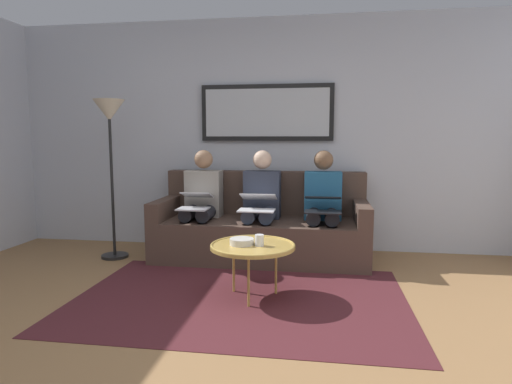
{
  "coord_description": "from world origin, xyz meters",
  "views": [
    {
      "loc": [
        -0.62,
        2.41,
        1.26
      ],
      "look_at": [
        0.0,
        -1.7,
        0.75
      ],
      "focal_mm": 30.57,
      "sensor_mm": 36.0,
      "label": 1
    }
  ],
  "objects_px": {
    "coffee_table": "(253,246)",
    "laptop_silver": "(195,201)",
    "laptop_black": "(323,204)",
    "person_middle": "(261,201)",
    "couch": "(262,228)",
    "bowl": "(242,242)",
    "laptop_white": "(258,203)",
    "cup": "(259,240)",
    "person_right": "(202,200)",
    "standing_lamp": "(110,128)",
    "framed_mirror": "(267,113)",
    "person_left": "(323,203)"
  },
  "relations": [
    {
      "from": "cup",
      "to": "person_right",
      "type": "distance_m",
      "value": 1.42
    },
    {
      "from": "laptop_silver",
      "to": "standing_lamp",
      "type": "xyz_separation_m",
      "value": [
        0.91,
        -0.03,
        0.74
      ]
    },
    {
      "from": "laptop_silver",
      "to": "laptop_black",
      "type": "bearing_deg",
      "value": 179.56
    },
    {
      "from": "bowl",
      "to": "person_left",
      "type": "relative_size",
      "value": 0.17
    },
    {
      "from": "laptop_white",
      "to": "standing_lamp",
      "type": "height_order",
      "value": "standing_lamp"
    },
    {
      "from": "couch",
      "to": "standing_lamp",
      "type": "xyz_separation_m",
      "value": [
        1.55,
        0.27,
        1.06
      ]
    },
    {
      "from": "coffee_table",
      "to": "laptop_silver",
      "type": "height_order",
      "value": "laptop_silver"
    },
    {
      "from": "couch",
      "to": "person_right",
      "type": "relative_size",
      "value": 1.93
    },
    {
      "from": "coffee_table",
      "to": "laptop_black",
      "type": "relative_size",
      "value": 1.86
    },
    {
      "from": "coffee_table",
      "to": "cup",
      "type": "distance_m",
      "value": 0.08
    },
    {
      "from": "couch",
      "to": "person_middle",
      "type": "bearing_deg",
      "value": 90.0
    },
    {
      "from": "couch",
      "to": "person_middle",
      "type": "distance_m",
      "value": 0.31
    },
    {
      "from": "cup",
      "to": "standing_lamp",
      "type": "distance_m",
      "value": 2.15
    },
    {
      "from": "coffee_table",
      "to": "laptop_white",
      "type": "bearing_deg",
      "value": -84.11
    },
    {
      "from": "coffee_table",
      "to": "laptop_silver",
      "type": "distance_m",
      "value": 1.19
    },
    {
      "from": "couch",
      "to": "person_middle",
      "type": "xyz_separation_m",
      "value": [
        0.0,
        0.07,
        0.3
      ]
    },
    {
      "from": "bowl",
      "to": "person_right",
      "type": "xyz_separation_m",
      "value": [
        0.65,
        -1.15,
        0.16
      ]
    },
    {
      "from": "person_middle",
      "to": "person_right",
      "type": "bearing_deg",
      "value": 0.0
    },
    {
      "from": "laptop_black",
      "to": "person_middle",
      "type": "relative_size",
      "value": 0.32
    },
    {
      "from": "person_middle",
      "to": "couch",
      "type": "bearing_deg",
      "value": -90.0
    },
    {
      "from": "cup",
      "to": "person_right",
      "type": "xyz_separation_m",
      "value": [
        0.79,
        -1.17,
        0.14
      ]
    },
    {
      "from": "bowl",
      "to": "person_right",
      "type": "distance_m",
      "value": 1.33
    },
    {
      "from": "laptop_silver",
      "to": "laptop_white",
      "type": "bearing_deg",
      "value": 179.93
    },
    {
      "from": "coffee_table",
      "to": "person_right",
      "type": "bearing_deg",
      "value": -57.41
    },
    {
      "from": "person_right",
      "to": "bowl",
      "type": "bearing_deg",
      "value": 119.32
    },
    {
      "from": "person_left",
      "to": "laptop_silver",
      "type": "relative_size",
      "value": 2.94
    },
    {
      "from": "framed_mirror",
      "to": "laptop_white",
      "type": "distance_m",
      "value": 1.15
    },
    {
      "from": "laptop_black",
      "to": "standing_lamp",
      "type": "bearing_deg",
      "value": -1.17
    },
    {
      "from": "bowl",
      "to": "couch",
      "type": "bearing_deg",
      "value": -89.65
    },
    {
      "from": "couch",
      "to": "laptop_white",
      "type": "bearing_deg",
      "value": 90.0
    },
    {
      "from": "person_middle",
      "to": "coffee_table",
      "type": "bearing_deg",
      "value": 94.7
    },
    {
      "from": "bowl",
      "to": "person_right",
      "type": "bearing_deg",
      "value": -60.68
    },
    {
      "from": "cup",
      "to": "standing_lamp",
      "type": "bearing_deg",
      "value": -29.75
    },
    {
      "from": "couch",
      "to": "laptop_black",
      "type": "xyz_separation_m",
      "value": [
        -0.64,
        0.31,
        0.32
      ]
    },
    {
      "from": "framed_mirror",
      "to": "laptop_silver",
      "type": "xyz_separation_m",
      "value": [
        0.64,
        0.69,
        -0.92
      ]
    },
    {
      "from": "cup",
      "to": "framed_mirror",
      "type": "bearing_deg",
      "value": -84.72
    },
    {
      "from": "laptop_white",
      "to": "couch",
      "type": "bearing_deg",
      "value": -90.0
    },
    {
      "from": "framed_mirror",
      "to": "laptop_silver",
      "type": "distance_m",
      "value": 1.31
    },
    {
      "from": "laptop_white",
      "to": "laptop_silver",
      "type": "relative_size",
      "value": 0.97
    },
    {
      "from": "laptop_silver",
      "to": "person_right",
      "type": "bearing_deg",
      "value": -90.0
    },
    {
      "from": "coffee_table",
      "to": "person_left",
      "type": "bearing_deg",
      "value": -115.4
    },
    {
      "from": "bowl",
      "to": "person_middle",
      "type": "relative_size",
      "value": 0.17
    },
    {
      "from": "laptop_black",
      "to": "person_middle",
      "type": "xyz_separation_m",
      "value": [
        0.64,
        -0.24,
        -0.02
      ]
    },
    {
      "from": "coffee_table",
      "to": "standing_lamp",
      "type": "relative_size",
      "value": 0.4
    },
    {
      "from": "person_middle",
      "to": "bowl",
      "type": "bearing_deg",
      "value": 90.38
    },
    {
      "from": "couch",
      "to": "framed_mirror",
      "type": "distance_m",
      "value": 1.3
    },
    {
      "from": "coffee_table",
      "to": "person_middle",
      "type": "distance_m",
      "value": 1.17
    },
    {
      "from": "couch",
      "to": "laptop_white",
      "type": "xyz_separation_m",
      "value": [
        0.0,
        0.3,
        0.32
      ]
    },
    {
      "from": "cup",
      "to": "laptop_black",
      "type": "height_order",
      "value": "laptop_black"
    },
    {
      "from": "laptop_black",
      "to": "person_middle",
      "type": "bearing_deg",
      "value": -20.83
    }
  ]
}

